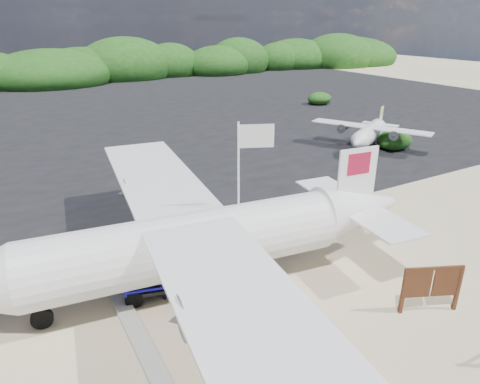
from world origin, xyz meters
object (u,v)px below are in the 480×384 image
object	(u,v)px
crew_a	(167,276)
crew_b	(245,228)
aircraft_large	(266,123)
signboard	(427,311)
baggage_cart	(164,292)
flagpole	(239,278)

from	to	relation	value
crew_a	crew_b	size ratio (longest dim) A/B	0.83
crew_b	aircraft_large	xyz separation A→B (m)	(12.21, 17.42, -0.97)
crew_a	crew_b	xyz separation A→B (m)	(3.54, 1.30, 0.17)
signboard	crew_a	distance (m)	7.94
baggage_cart	crew_b	world-z (taller)	crew_b
crew_a	aircraft_large	bearing A→B (deg)	-132.03
signboard	aircraft_large	world-z (taller)	aircraft_large
flagpole	crew_b	distance (m)	2.06
flagpole	crew_b	size ratio (longest dim) A/B	2.77
flagpole	crew_a	distance (m)	2.58
aircraft_large	crew_a	bearing A→B (deg)	57.04
crew_a	signboard	bearing A→B (deg)	143.54
baggage_cart	flagpole	bearing A→B (deg)	3.46
flagpole	aircraft_large	distance (m)	23.10
signboard	crew_b	distance (m)	6.56
signboard	crew_a	size ratio (longest dim) A/B	1.19
baggage_cart	aircraft_large	size ratio (longest dim) A/B	0.15
signboard	crew_a	xyz separation A→B (m)	(-6.51, 4.48, 0.80)
baggage_cart	crew_a	distance (m)	0.87
baggage_cart	crew_b	distance (m)	3.82
crew_b	aircraft_large	distance (m)	21.30
signboard	aircraft_large	size ratio (longest dim) A/B	0.11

